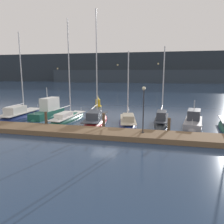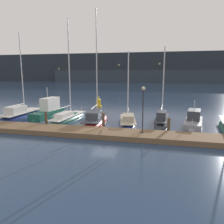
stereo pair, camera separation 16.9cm
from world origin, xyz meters
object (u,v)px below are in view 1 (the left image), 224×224
(sailboat_berth_4, at_px, (96,121))
(sailboat_berth_3, at_px, (68,119))
(motorboat_berth_7, at_px, (193,123))
(sailboat_berth_5, at_px, (128,123))
(dock_lamppost, at_px, (144,102))
(channel_buoy, at_px, (98,103))
(sailboat_berth_6, at_px, (161,122))
(motorboat_berth_2, at_px, (48,114))
(sailboat_berth_1, at_px, (21,115))

(sailboat_berth_4, bearing_deg, sailboat_berth_3, 172.82)
(sailboat_berth_4, xyz_separation_m, motorboat_berth_7, (10.69, 0.92, 0.09))
(sailboat_berth_5, bearing_deg, motorboat_berth_7, 7.71)
(sailboat_berth_3, relative_size, dock_lamppost, 3.08)
(dock_lamppost, bearing_deg, motorboat_berth_7, 48.96)
(sailboat_berth_3, bearing_deg, channel_buoy, 87.02)
(sailboat_berth_5, relative_size, dock_lamppost, 2.12)
(sailboat_berth_6, bearing_deg, motorboat_berth_2, 177.95)
(sailboat_berth_3, height_order, sailboat_berth_4, sailboat_berth_4)
(sailboat_berth_1, height_order, motorboat_berth_2, sailboat_berth_1)
(motorboat_berth_2, height_order, channel_buoy, motorboat_berth_2)
(channel_buoy, bearing_deg, sailboat_berth_3, -92.98)
(sailboat_berth_6, height_order, channel_buoy, sailboat_berth_6)
(sailboat_berth_1, xyz_separation_m, sailboat_berth_6, (17.83, 0.18, -0.01))
(motorboat_berth_7, bearing_deg, motorboat_berth_2, 177.67)
(motorboat_berth_2, distance_m, sailboat_berth_6, 14.30)
(dock_lamppost, bearing_deg, sailboat_berth_3, 150.85)
(sailboat_berth_5, xyz_separation_m, dock_lamppost, (2.04, -4.75, 3.04))
(sailboat_berth_1, xyz_separation_m, sailboat_berth_5, (14.17, -0.97, -0.06))
(motorboat_berth_2, bearing_deg, motorboat_berth_7, -2.33)
(sailboat_berth_6, bearing_deg, motorboat_berth_7, -3.50)
(sailboat_berth_3, relative_size, motorboat_berth_7, 2.10)
(sailboat_berth_3, distance_m, sailboat_berth_5, 7.38)
(dock_lamppost, bearing_deg, motorboat_berth_2, 153.16)
(sailboat_berth_6, relative_size, motorboat_berth_7, 1.54)
(sailboat_berth_3, xyz_separation_m, sailboat_berth_6, (11.02, 0.66, 0.05))
(dock_lamppost, bearing_deg, channel_buoy, 118.67)
(sailboat_berth_6, bearing_deg, sailboat_berth_3, -176.58)
(sailboat_berth_1, relative_size, sailboat_berth_4, 0.85)
(sailboat_berth_4, xyz_separation_m, channel_buoy, (-3.11, 11.38, 0.52))
(sailboat_berth_4, bearing_deg, motorboat_berth_2, 166.78)
(sailboat_berth_1, bearing_deg, sailboat_berth_6, 0.58)
(sailboat_berth_4, xyz_separation_m, sailboat_berth_5, (3.69, -0.03, -0.03))
(sailboat_berth_6, height_order, motorboat_berth_7, sailboat_berth_6)
(sailboat_berth_5, distance_m, dock_lamppost, 6.00)
(sailboat_berth_1, relative_size, channel_buoy, 6.14)
(sailboat_berth_3, distance_m, channel_buoy, 10.95)
(sailboat_berth_3, bearing_deg, sailboat_berth_4, -7.18)
(sailboat_berth_4, height_order, sailboat_berth_6, sailboat_berth_4)
(sailboat_berth_5, xyz_separation_m, channel_buoy, (-6.80, 11.41, 0.55))
(motorboat_berth_2, height_order, sailboat_berth_4, sailboat_berth_4)
(motorboat_berth_7, height_order, channel_buoy, motorboat_berth_7)
(sailboat_berth_6, bearing_deg, channel_buoy, 135.53)
(sailboat_berth_1, xyz_separation_m, motorboat_berth_7, (21.18, -0.02, 0.06))
(motorboat_berth_7, bearing_deg, channel_buoy, 142.83)
(motorboat_berth_7, distance_m, dock_lamppost, 8.10)
(sailboat_berth_3, bearing_deg, dock_lamppost, -29.15)
(sailboat_berth_1, distance_m, motorboat_berth_2, 3.61)
(sailboat_berth_4, relative_size, motorboat_berth_7, 2.23)
(sailboat_berth_6, xyz_separation_m, channel_buoy, (-10.45, 10.26, 0.50))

